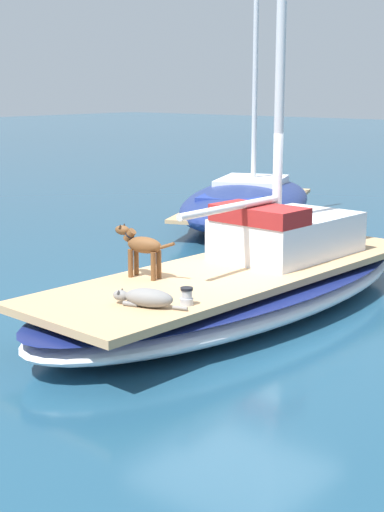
{
  "coord_description": "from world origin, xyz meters",
  "views": [
    {
      "loc": [
        6.18,
        -8.44,
        3.17
      ],
      "look_at": [
        0.0,
        -1.0,
        1.01
      ],
      "focal_mm": 53.68,
      "sensor_mm": 36.0,
      "label": 1
    }
  ],
  "objects": [
    {
      "name": "mast_main",
      "position": [
        0.04,
        0.73,
        3.35
      ],
      "size": [
        0.14,
        2.27,
        6.05
      ],
      "color": "silver",
      "rests_on": "sailboat_main"
    },
    {
      "name": "sailboat_main",
      "position": [
        0.0,
        0.0,
        0.34
      ],
      "size": [
        2.86,
        7.35,
        0.66
      ],
      "color": "white",
      "rests_on": "ground"
    },
    {
      "name": "cabin_house",
      "position": [
        0.06,
        1.12,
        1.01
      ],
      "size": [
        1.5,
        2.28,
        0.84
      ],
      "color": "silver",
      "rests_on": "sailboat_main"
    },
    {
      "name": "dog_grey",
      "position": [
        0.31,
        -2.21,
        0.77
      ],
      "size": [
        0.93,
        0.43,
        0.22
      ],
      "color": "gray",
      "rests_on": "sailboat_main"
    },
    {
      "name": "ground_plane",
      "position": [
        0.0,
        0.0,
        0.0
      ],
      "size": [
        120.0,
        120.0,
        0.0
      ],
      "primitive_type": "plane",
      "color": "navy"
    },
    {
      "name": "dog_brown",
      "position": [
        -0.68,
        -1.23,
        1.08
      ],
      "size": [
        0.94,
        0.3,
        0.7
      ],
      "color": "brown",
      "rests_on": "sailboat_main"
    },
    {
      "name": "moored_boat_port_side",
      "position": [
        -4.19,
        6.06,
        0.52
      ],
      "size": [
        4.89,
        6.85,
        6.22
      ],
      "color": "navy",
      "rests_on": "ground"
    },
    {
      "name": "deck_winch",
      "position": [
        0.63,
        -1.85,
        0.76
      ],
      "size": [
        0.16,
        0.16,
        0.21
      ],
      "color": "#B7B7BC",
      "rests_on": "sailboat_main"
    }
  ]
}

